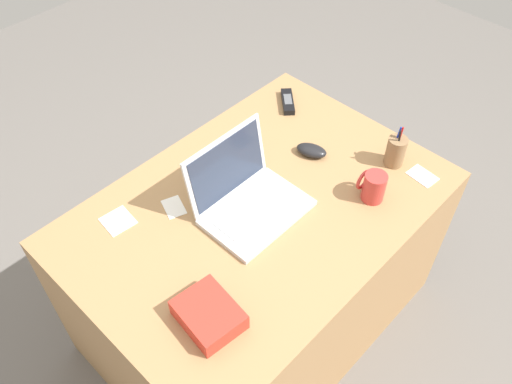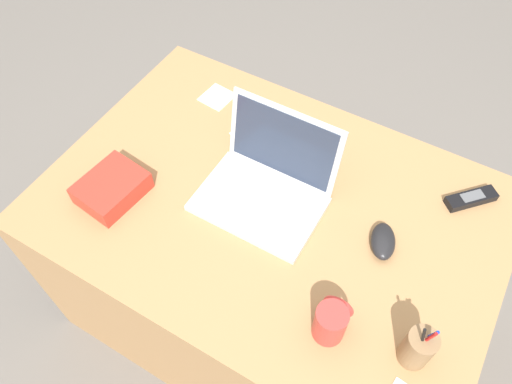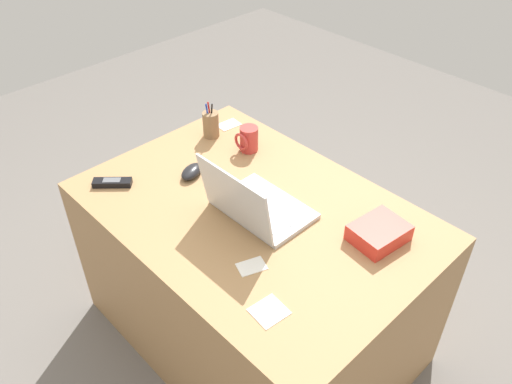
{
  "view_description": "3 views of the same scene",
  "coord_description": "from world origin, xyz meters",
  "px_view_note": "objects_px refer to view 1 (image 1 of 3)",
  "views": [
    {
      "loc": [
        -0.87,
        -0.82,
        2.1
      ],
      "look_at": [
        -0.0,
        0.01,
        0.79
      ],
      "focal_mm": 37.57,
      "sensor_mm": 36.0,
      "label": 1
    },
    {
      "loc": [
        0.37,
        -0.71,
        1.89
      ],
      "look_at": [
        -0.02,
        -0.04,
        0.82
      ],
      "focal_mm": 34.79,
      "sensor_mm": 36.0,
      "label": 2
    },
    {
      "loc": [
        -1.06,
        1.01,
        1.97
      ],
      "look_at": [
        -0.0,
        -0.01,
        0.8
      ],
      "focal_mm": 36.6,
      "sensor_mm": 36.0,
      "label": 3
    }
  ],
  "objects_px": {
    "coffee_mug_white": "(373,186)",
    "cordless_phone": "(288,102)",
    "pen_holder": "(396,151)",
    "laptop": "(247,197)",
    "computer_mouse": "(311,150)",
    "snack_bag": "(209,315)"
  },
  "relations": [
    {
      "from": "computer_mouse",
      "to": "snack_bag",
      "type": "bearing_deg",
      "value": 176.93
    },
    {
      "from": "computer_mouse",
      "to": "coffee_mug_white",
      "type": "xyz_separation_m",
      "value": [
        -0.02,
        -0.29,
        0.04
      ]
    },
    {
      "from": "coffee_mug_white",
      "to": "laptop",
      "type": "bearing_deg",
      "value": 139.87
    },
    {
      "from": "laptop",
      "to": "computer_mouse",
      "type": "distance_m",
      "value": 0.35
    },
    {
      "from": "snack_bag",
      "to": "computer_mouse",
      "type": "bearing_deg",
      "value": 17.53
    },
    {
      "from": "coffee_mug_white",
      "to": "cordless_phone",
      "type": "relative_size",
      "value": 0.78
    },
    {
      "from": "cordless_phone",
      "to": "pen_holder",
      "type": "xyz_separation_m",
      "value": [
        0.01,
        -0.51,
        0.05
      ]
    },
    {
      "from": "laptop",
      "to": "coffee_mug_white",
      "type": "xyz_separation_m",
      "value": [
        0.33,
        -0.28,
        0.0
      ]
    },
    {
      "from": "laptop",
      "to": "snack_bag",
      "type": "bearing_deg",
      "value": -149.92
    },
    {
      "from": "laptop",
      "to": "computer_mouse",
      "type": "height_order",
      "value": "laptop"
    },
    {
      "from": "coffee_mug_white",
      "to": "snack_bag",
      "type": "relative_size",
      "value": 0.59
    },
    {
      "from": "pen_holder",
      "to": "snack_bag",
      "type": "distance_m",
      "value": 0.91
    },
    {
      "from": "coffee_mug_white",
      "to": "snack_bag",
      "type": "height_order",
      "value": "coffee_mug_white"
    },
    {
      "from": "coffee_mug_white",
      "to": "cordless_phone",
      "type": "distance_m",
      "value": 0.58
    },
    {
      "from": "cordless_phone",
      "to": "computer_mouse",
      "type": "bearing_deg",
      "value": -122.1
    },
    {
      "from": "laptop",
      "to": "snack_bag",
      "type": "xyz_separation_m",
      "value": [
        -0.38,
        -0.22,
        -0.02
      ]
    },
    {
      "from": "computer_mouse",
      "to": "snack_bag",
      "type": "height_order",
      "value": "snack_bag"
    },
    {
      "from": "laptop",
      "to": "coffee_mug_white",
      "type": "distance_m",
      "value": 0.43
    },
    {
      "from": "coffee_mug_white",
      "to": "pen_holder",
      "type": "bearing_deg",
      "value": 11.71
    },
    {
      "from": "pen_holder",
      "to": "cordless_phone",
      "type": "bearing_deg",
      "value": 90.81
    },
    {
      "from": "coffee_mug_white",
      "to": "cordless_phone",
      "type": "xyz_separation_m",
      "value": [
        0.19,
        0.55,
        -0.04
      ]
    },
    {
      "from": "computer_mouse",
      "to": "pen_holder",
      "type": "bearing_deg",
      "value": -75.67
    }
  ]
}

